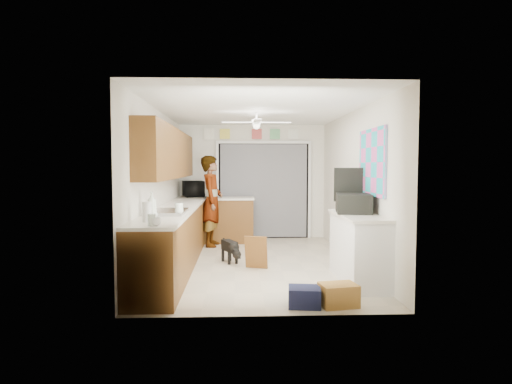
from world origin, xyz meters
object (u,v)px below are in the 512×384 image
object	(u,v)px
man	(212,201)
suitcase	(353,203)
navy_crate	(304,297)
microwave	(194,189)
dog	(230,250)
paper_towel_roll	(147,212)
soap_bottle	(152,204)
cup	(156,222)
cardboard_box	(338,295)

from	to	relation	value
man	suitcase	bearing A→B (deg)	-135.64
navy_crate	microwave	bearing A→B (deg)	111.08
man	dog	size ratio (longest dim) A/B	3.45
paper_towel_roll	man	distance (m)	3.51
microwave	suitcase	size ratio (longest dim) A/B	0.98
soap_bottle	navy_crate	size ratio (longest dim) A/B	0.91
cup	man	xyz separation A→B (m)	(0.37, 3.80, -0.08)
soap_bottle	suitcase	distance (m)	2.77
paper_towel_roll	man	size ratio (longest dim) A/B	0.13
cardboard_box	suitcase	bearing A→B (deg)	68.04
microwave	navy_crate	size ratio (longest dim) A/B	1.69
paper_towel_roll	cardboard_box	size ratio (longest dim) A/B	0.58
cup	suitcase	size ratio (longest dim) A/B	0.18
cup	cardboard_box	distance (m)	2.22
cup	navy_crate	distance (m)	1.87
soap_bottle	navy_crate	xyz separation A→B (m)	(1.87, -0.79, -0.99)
cardboard_box	navy_crate	distance (m)	0.39
cup	navy_crate	world-z (taller)	cup
cardboard_box	dog	world-z (taller)	dog
man	soap_bottle	bearing A→B (deg)	173.11
navy_crate	dog	bearing A→B (deg)	111.77
paper_towel_roll	suitcase	size ratio (longest dim) A/B	0.38
soap_bottle	man	world-z (taller)	man
paper_towel_roll	navy_crate	distance (m)	2.08
suitcase	cardboard_box	size ratio (longest dim) A/B	1.53
cardboard_box	microwave	bearing A→B (deg)	115.33
suitcase	cardboard_box	distance (m)	1.60
cup	microwave	bearing A→B (deg)	90.75
soap_bottle	suitcase	size ratio (longest dim) A/B	0.53
suitcase	dog	xyz separation A→B (m)	(-1.77, 1.07, -0.87)
microwave	suitcase	distance (m)	4.16
soap_bottle	paper_towel_roll	distance (m)	0.51
paper_towel_roll	dog	world-z (taller)	paper_towel_roll
paper_towel_roll	suitcase	xyz separation A→B (m)	(2.70, 0.90, 0.01)
cardboard_box	dog	bearing A→B (deg)	119.79
microwave	cup	size ratio (longest dim) A/B	5.36
microwave	soap_bottle	world-z (taller)	microwave
paper_towel_roll	suitcase	world-z (taller)	suitcase
paper_towel_roll	navy_crate	bearing A→B (deg)	-8.94
suitcase	man	distance (m)	3.35
dog	navy_crate	bearing A→B (deg)	-93.04
man	dog	bearing A→B (deg)	-161.34
cup	dog	size ratio (longest dim) A/B	0.22
cup	navy_crate	size ratio (longest dim) A/B	0.31
cup	cardboard_box	world-z (taller)	cup
microwave	cup	world-z (taller)	microwave
dog	soap_bottle	bearing A→B (deg)	-148.17
paper_towel_roll	man	xyz separation A→B (m)	(0.54, 3.46, -0.16)
cardboard_box	dog	distance (m)	2.60
microwave	man	size ratio (longest dim) A/B	0.34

